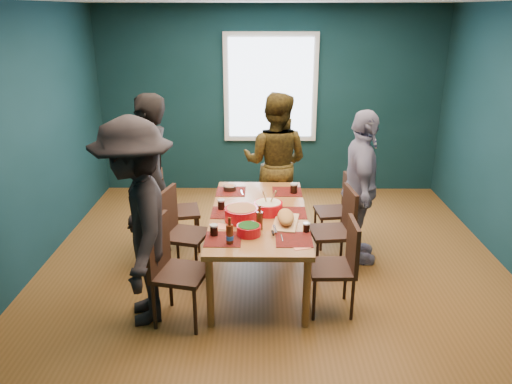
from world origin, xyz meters
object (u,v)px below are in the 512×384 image
Objects in this scene: chair_left_mid at (177,226)px; chair_right_near at (341,260)px; person_near_left at (137,223)px; bowl_herbs at (249,230)px; chair_left_near at (170,263)px; person_far_left at (150,180)px; chair_right_far at (340,205)px; chair_right_mid at (340,224)px; bowl_salad at (241,214)px; chair_left_far at (172,205)px; person_back at (275,163)px; dining_table at (259,219)px; cutting_board at (286,218)px; bowl_dumpling at (268,207)px; person_right at (361,188)px.

chair_right_near is (1.57, -0.66, -0.03)m from chair_left_mid.
chair_left_mid is 1.05× the size of chair_right_near.
person_near_left is 8.31× the size of bowl_herbs.
person_far_left reaches higher than chair_left_near.
chair_right_far is 0.96× the size of chair_right_near.
chair_left_near is at bearing -157.43° from chair_right_mid.
chair_right_mid is 1.04× the size of chair_right_near.
bowl_salad is 1.45× the size of bowl_herbs.
chair_left_far is 1.10× the size of chair_right_far.
chair_left_far reaches higher than chair_right_mid.
chair_left_mid is 1.67m from chair_right_mid.
dining_table is at bearing 97.69° from person_back.
chair_right_near is 1.59× the size of cutting_board.
person_far_left is (-0.40, 1.18, 0.36)m from chair_left_near.
bowl_dumpling is at bearing 35.41° from bowl_salad.
chair_left_near is at bearing -135.22° from dining_table.
person_back reaches higher than person_right.
chair_left_far is at bearing 118.87° from chair_left_mid.
bowl_salad is at bearing -6.82° from chair_left_mid.
person_back reaches higher than dining_table.
bowl_dumpling is at bearing 117.05° from person_right.
person_far_left is 1.59m from person_back.
chair_left_far is at bearing 87.30° from person_right.
person_far_left is at bearing 147.31° from chair_left_mid.
chair_right_mid is 0.53× the size of person_back.
person_near_left is (-1.22, -1.96, 0.06)m from person_back.
bowl_salad is at bearing 76.16° from person_far_left.
dining_table is at bearing 57.11° from chair_left_near.
person_back reaches higher than chair_left_far.
chair_right_mid is 1.32m from person_back.
chair_right_near reaches higher than cutting_board.
bowl_herbs is (-1.02, -1.30, 0.28)m from chair_right_far.
chair_left_near is 1.51m from chair_right_near.
person_right is at bearing 103.35° from person_near_left.
person_back reaches higher than cutting_board.
person_right reaches higher than chair_left_near.
chair_left_mid is at bearing 175.84° from chair_right_mid.
person_back is 1.49m from bowl_salad.
bowl_herbs is at bearing -23.48° from chair_left_mid.
bowl_salad is at bearing 103.67° from bowl_herbs.
person_right is 0.91× the size of person_near_left.
chair_left_mid is 0.50× the size of person_far_left.
chair_left_mid is 0.82m from chair_left_near.
bowl_herbs is at bearing 32.02° from chair_left_near.
person_near_left is 3.31× the size of cutting_board.
chair_left_near is at bearing 81.05° from person_back.
chair_right_near is at bearing -103.96° from chair_right_mid.
person_near_left is (-0.05, -1.37, 0.37)m from chair_left_far.
chair_right_near reaches higher than dining_table.
chair_right_mid is (-0.10, -0.64, 0.04)m from chair_right_far.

